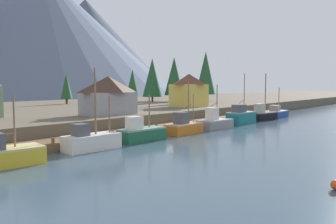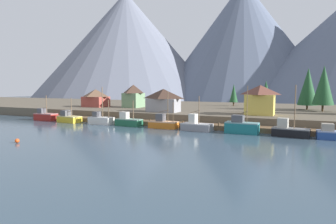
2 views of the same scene
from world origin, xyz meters
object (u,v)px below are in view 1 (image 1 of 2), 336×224
(fishing_boat_grey, at_px, (215,122))
(fishing_boat_teal, at_px, (241,116))
(fishing_boat_orange, at_px, (184,126))
(house_grey, at_px, (108,95))
(fishing_boat_black, at_px, (263,115))
(conifer_near_right, at_px, (174,76))
(conifer_mid_left, at_px, (132,83))
(conifer_mid_right, at_px, (152,78))
(fishing_boat_yellow, at_px, (3,154))
(channel_buoy, at_px, (336,185))
(conifer_back_left, at_px, (206,73))
(fishing_boat_green, at_px, (141,133))
(house_yellow, at_px, (189,90))
(fishing_boat_white, at_px, (91,141))
(fishing_boat_blue, at_px, (277,113))
(conifer_near_left, at_px, (66,86))

(fishing_boat_grey, bearing_deg, fishing_boat_teal, 5.31)
(fishing_boat_orange, relative_size, house_grey, 0.95)
(fishing_boat_black, height_order, conifer_near_right, conifer_near_right)
(conifer_mid_left, bearing_deg, conifer_mid_right, 18.53)
(fishing_boat_yellow, height_order, channel_buoy, fishing_boat_yellow)
(fishing_boat_teal, height_order, conifer_near_right, conifer_near_right)
(fishing_boat_grey, relative_size, fishing_boat_black, 0.76)
(fishing_boat_grey, xyz_separation_m, conifer_near_right, (24.90, 29.21, 8.34))
(fishing_boat_black, bearing_deg, conifer_back_left, 68.05)
(fishing_boat_grey, height_order, conifer_mid_left, conifer_mid_left)
(fishing_boat_green, relative_size, conifer_near_right, 0.54)
(fishing_boat_yellow, distance_m, fishing_boat_black, 51.63)
(fishing_boat_grey, bearing_deg, house_yellow, 55.03)
(fishing_boat_teal, bearing_deg, fishing_boat_white, -177.82)
(fishing_boat_teal, xyz_separation_m, channel_buoy, (-31.31, -24.43, -0.98))
(conifer_mid_right, bearing_deg, channel_buoy, -126.87)
(fishing_boat_blue, bearing_deg, fishing_boat_white, 178.17)
(fishing_boat_blue, distance_m, conifer_near_left, 48.65)
(fishing_boat_green, distance_m, fishing_boat_teal, 25.64)
(house_yellow, xyz_separation_m, conifer_mid_right, (10.48, 20.40, 2.99))
(fishing_boat_white, bearing_deg, fishing_boat_grey, 3.42)
(conifer_near_left, bearing_deg, fishing_boat_green, -111.18)
(fishing_boat_orange, distance_m, conifer_near_right, 44.37)
(fishing_boat_teal, relative_size, fishing_boat_black, 0.98)
(conifer_mid_left, xyz_separation_m, conifer_back_left, (19.73, -7.67, 2.64))
(fishing_boat_black, xyz_separation_m, house_grey, (-30.44, 11.06, 4.43))
(fishing_boat_black, bearing_deg, fishing_boat_yellow, -172.57)
(fishing_boat_green, bearing_deg, conifer_near_right, 39.15)
(fishing_boat_green, height_order, fishing_boat_blue, fishing_boat_blue)
(fishing_boat_black, relative_size, conifer_mid_right, 0.80)
(fishing_boat_orange, xyz_separation_m, conifer_near_left, (7.01, 40.77, 5.73))
(fishing_boat_teal, distance_m, conifer_mid_left, 30.77)
(fishing_boat_white, relative_size, conifer_mid_left, 1.09)
(fishing_boat_black, xyz_separation_m, channel_buoy, (-39.93, -24.25, -0.75))
(fishing_boat_black, relative_size, house_yellow, 1.36)
(fishing_boat_blue, bearing_deg, fishing_boat_orange, 177.96)
(conifer_back_left, bearing_deg, fishing_boat_green, -154.40)
(fishing_boat_green, xyz_separation_m, fishing_boat_orange, (8.82, 0.09, -0.02))
(conifer_mid_right, bearing_deg, fishing_boat_yellow, -148.31)
(fishing_boat_orange, xyz_separation_m, fishing_boat_blue, (32.73, -0.11, -0.10))
(fishing_boat_orange, relative_size, fishing_boat_teal, 0.86)
(fishing_boat_yellow, bearing_deg, conifer_mid_right, 39.14)
(fishing_boat_yellow, height_order, house_yellow, house_yellow)
(fishing_boat_black, distance_m, conifer_back_left, 27.43)
(fishing_boat_orange, height_order, conifer_near_right, conifer_near_right)
(fishing_boat_green, xyz_separation_m, conifer_near_left, (15.83, 40.86, 5.71))
(house_yellow, bearing_deg, conifer_mid_left, 91.18)
(channel_buoy, bearing_deg, fishing_boat_green, 76.92)
(fishing_boat_blue, xyz_separation_m, channel_buoy, (-47.23, -24.40, -0.59))
(fishing_boat_orange, xyz_separation_m, fishing_boat_teal, (16.81, -0.08, 0.30))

